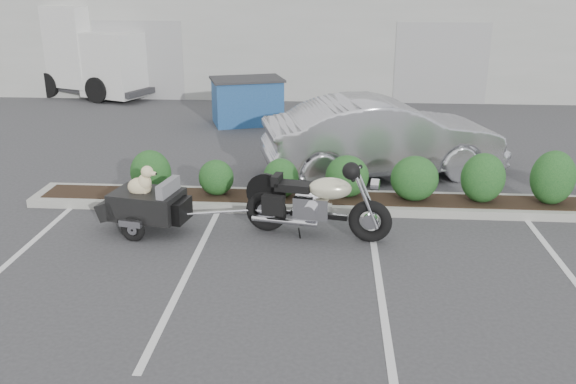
# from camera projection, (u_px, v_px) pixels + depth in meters

# --- Properties ---
(ground) EXTENTS (90.00, 90.00, 0.00)m
(ground) POSITION_uv_depth(u_px,v_px,m) (295.00, 257.00, 9.14)
(ground) COLOR #38383A
(ground) RESTS_ON ground
(planter_kerb) EXTENTS (12.00, 1.00, 0.15)m
(planter_kerb) POSITION_uv_depth(u_px,v_px,m) (357.00, 203.00, 11.12)
(planter_kerb) COLOR #9E9E93
(planter_kerb) RESTS_ON ground
(building) EXTENTS (26.00, 10.00, 4.00)m
(building) POSITION_uv_depth(u_px,v_px,m) (321.00, 28.00, 24.45)
(building) COLOR #9EA099
(building) RESTS_ON ground
(motorcycle) EXTENTS (2.39, 1.00, 1.38)m
(motorcycle) POSITION_uv_depth(u_px,v_px,m) (317.00, 204.00, 9.70)
(motorcycle) COLOR black
(motorcycle) RESTS_ON ground
(pet_trailer) EXTENTS (1.95, 1.11, 1.15)m
(pet_trailer) POSITION_uv_depth(u_px,v_px,m) (146.00, 203.00, 9.94)
(pet_trailer) COLOR black
(pet_trailer) RESTS_ON ground
(sedan) EXTENTS (5.21, 2.91, 1.63)m
(sedan) POSITION_uv_depth(u_px,v_px,m) (383.00, 137.00, 12.69)
(sedan) COLOR #B3B3BB
(sedan) RESTS_ON ground
(dumpster) EXTENTS (2.28, 1.88, 1.29)m
(dumpster) POSITION_uv_depth(u_px,v_px,m) (247.00, 101.00, 17.20)
(dumpster) COLOR navy
(dumpster) RESTS_ON ground
(delivery_truck) EXTENTS (6.95, 4.47, 3.04)m
(delivery_truck) POSITION_uv_depth(u_px,v_px,m) (72.00, 52.00, 21.47)
(delivery_truck) COLOR silver
(delivery_truck) RESTS_ON ground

